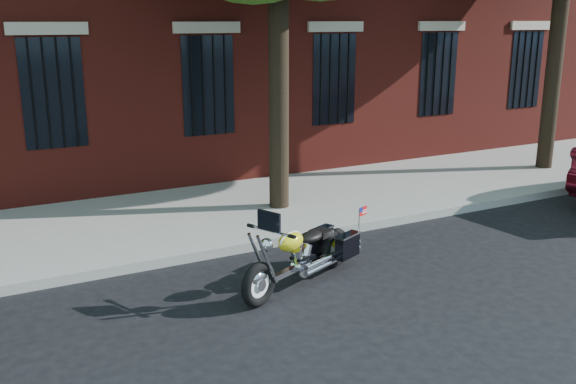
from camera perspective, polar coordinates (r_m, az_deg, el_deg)
ground at (r=9.35m, az=4.66°, el=-6.97°), size 120.00×120.00×0.00m
curb at (r=10.43m, az=0.58°, el=-4.09°), size 40.00×0.16×0.15m
sidewalk at (r=12.04m, az=-3.70°, el=-1.48°), size 40.00×3.60×0.15m
motorcycle at (r=8.75m, az=1.55°, el=-5.64°), size 2.32×1.24×1.20m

